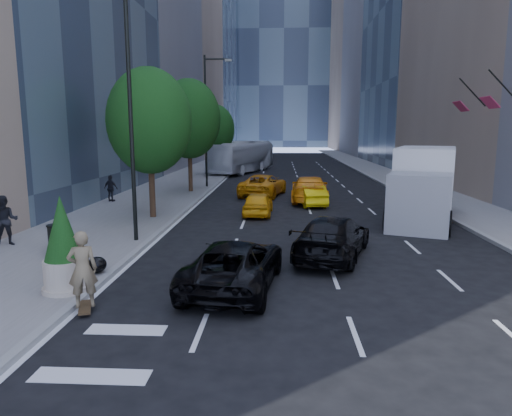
# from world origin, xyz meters

# --- Properties ---
(ground) EXTENTS (160.00, 160.00, 0.00)m
(ground) POSITION_xyz_m (0.00, 0.00, 0.00)
(ground) COLOR black
(ground) RESTS_ON ground
(sidewalk_left) EXTENTS (6.00, 120.00, 0.15)m
(sidewalk_left) POSITION_xyz_m (-9.00, 30.00, 0.07)
(sidewalk_left) COLOR slate
(sidewalk_left) RESTS_ON ground
(sidewalk_right) EXTENTS (4.00, 120.00, 0.15)m
(sidewalk_right) POSITION_xyz_m (10.00, 30.00, 0.07)
(sidewalk_right) COLOR slate
(sidewalk_right) RESTS_ON ground
(tower_left_end) EXTENTS (20.00, 28.00, 60.00)m
(tower_left_end) POSITION_xyz_m (-22.00, 92.00, 30.00)
(tower_left_end) COLOR #313C4D
(tower_left_end) RESTS_ON ground
(tower_right_far) EXTENTS (20.00, 24.00, 50.00)m
(tower_right_far) POSITION_xyz_m (22.00, 98.00, 25.00)
(tower_right_far) COLOR #846E5B
(tower_right_far) RESTS_ON ground
(lamp_near) EXTENTS (2.13, 0.22, 10.00)m
(lamp_near) POSITION_xyz_m (-6.32, 4.00, 5.81)
(lamp_near) COLOR black
(lamp_near) RESTS_ON sidewalk_left
(lamp_far) EXTENTS (2.13, 0.22, 10.00)m
(lamp_far) POSITION_xyz_m (-6.32, 22.00, 5.81)
(lamp_far) COLOR black
(lamp_far) RESTS_ON sidewalk_left
(tree_near) EXTENTS (4.20, 4.20, 7.46)m
(tree_near) POSITION_xyz_m (-7.20, 9.00, 4.97)
(tree_near) COLOR black
(tree_near) RESTS_ON sidewalk_left
(tree_mid) EXTENTS (4.50, 4.50, 7.99)m
(tree_mid) POSITION_xyz_m (-7.20, 19.00, 5.32)
(tree_mid) COLOR black
(tree_mid) RESTS_ON sidewalk_left
(tree_far) EXTENTS (3.90, 3.90, 6.92)m
(tree_far) POSITION_xyz_m (-7.20, 32.00, 4.62)
(tree_far) COLOR black
(tree_far) RESTS_ON sidewalk_left
(traffic_signal) EXTENTS (2.48, 0.53, 5.20)m
(traffic_signal) POSITION_xyz_m (-6.40, 40.00, 4.23)
(traffic_signal) COLOR black
(traffic_signal) RESTS_ON sidewalk_left
(facade_flags) EXTENTS (1.85, 13.30, 2.05)m
(facade_flags) POSITION_xyz_m (10.64, 10.00, 6.18)
(facade_flags) COLOR black
(facade_flags) RESTS_ON ground
(skateboarder) EXTENTS (0.83, 0.69, 1.96)m
(skateboarder) POSITION_xyz_m (-5.60, -3.00, 0.98)
(skateboarder) COLOR #7E6F4F
(skateboarder) RESTS_ON ground
(black_sedan_lincoln) EXTENTS (2.92, 5.31, 1.41)m
(black_sedan_lincoln) POSITION_xyz_m (-2.00, -1.00, 0.70)
(black_sedan_lincoln) COLOR black
(black_sedan_lincoln) RESTS_ON ground
(black_sedan_mercedes) EXTENTS (3.58, 5.58, 1.50)m
(black_sedan_mercedes) POSITION_xyz_m (1.20, 2.37, 0.75)
(black_sedan_mercedes) COLOR black
(black_sedan_mercedes) RESTS_ON ground
(taxi_a) EXTENTS (1.61, 3.76, 1.26)m
(taxi_a) POSITION_xyz_m (-1.88, 10.56, 0.63)
(taxi_a) COLOR #EFA20C
(taxi_a) RESTS_ON ground
(taxi_b) EXTENTS (1.84, 3.99, 1.27)m
(taxi_b) POSITION_xyz_m (1.20, 14.00, 0.63)
(taxi_b) COLOR yellow
(taxi_b) RESTS_ON ground
(taxi_c) EXTENTS (3.56, 5.79, 1.50)m
(taxi_c) POSITION_xyz_m (-1.87, 18.00, 0.75)
(taxi_c) COLOR orange
(taxi_c) RESTS_ON ground
(taxi_d) EXTENTS (2.58, 5.75, 1.64)m
(taxi_d) POSITION_xyz_m (1.20, 15.50, 0.82)
(taxi_d) COLOR orange
(taxi_d) RESTS_ON ground
(city_bus) EXTENTS (6.49, 12.55, 3.41)m
(city_bus) POSITION_xyz_m (-4.80, 35.67, 1.71)
(city_bus) COLOR silver
(city_bus) RESTS_ON ground
(box_truck) EXTENTS (5.21, 8.12, 3.66)m
(box_truck) POSITION_xyz_m (6.48, 9.47, 1.86)
(box_truck) COLOR silver
(box_truck) RESTS_ON ground
(pedestrian_a) EXTENTS (1.14, 1.02, 1.93)m
(pedestrian_a) POSITION_xyz_m (-11.20, 2.88, 1.12)
(pedestrian_a) COLOR black
(pedestrian_a) RESTS_ON sidewalk_left
(pedestrian_b) EXTENTS (1.03, 0.65, 1.63)m
(pedestrian_b) POSITION_xyz_m (-11.20, 13.92, 0.96)
(pedestrian_b) COLOR black
(pedestrian_b) RESTS_ON sidewalk_left
(trash_can) EXTENTS (0.65, 0.65, 0.97)m
(trash_can) POSITION_xyz_m (-8.73, 2.00, 0.64)
(trash_can) COLOR black
(trash_can) RESTS_ON sidewalk_left
(planter_shrub) EXTENTS (1.11, 1.11, 2.65)m
(planter_shrub) POSITION_xyz_m (-6.60, -1.91, 1.41)
(planter_shrub) COLOR #BFB39E
(planter_shrub) RESTS_ON sidewalk_left
(garbage_bags) EXTENTS (1.01, 0.98, 0.50)m
(garbage_bags) POSITION_xyz_m (-6.55, -0.45, 0.39)
(garbage_bags) COLOR black
(garbage_bags) RESTS_ON sidewalk_left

